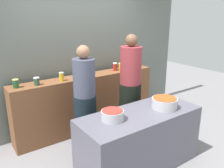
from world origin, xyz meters
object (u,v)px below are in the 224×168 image
at_px(preserve_jar_4, 115,67).
at_px(preserve_jar_6, 130,66).
at_px(cooking_pot_left, 112,115).
at_px(cook_in_cap, 130,93).
at_px(preserve_jar_2, 61,77).
at_px(cooking_pot_center, 164,103).
at_px(preserve_jar_0, 16,84).
at_px(preserve_jar_5, 120,67).
at_px(preserve_jar_3, 86,74).
at_px(cook_with_tongs, 85,105).
at_px(preserve_jar_7, 133,64).
at_px(preserve_jar_1, 37,81).

height_order(preserve_jar_4, preserve_jar_6, preserve_jar_4).
height_order(cooking_pot_left, cook_in_cap, cook_in_cap).
height_order(preserve_jar_2, cooking_pot_center, preserve_jar_2).
xyz_separation_m(preserve_jar_0, preserve_jar_5, (1.93, -0.02, 0.00)).
relative_size(preserve_jar_3, preserve_jar_4, 0.67).
bearing_deg(cooking_pot_left, preserve_jar_3, 74.59).
relative_size(preserve_jar_5, cook_in_cap, 0.08).
bearing_deg(cooking_pot_left, cook_with_tongs, 88.11).
xyz_separation_m(preserve_jar_4, cooking_pot_left, (-1.03, -1.36, -0.22)).
xyz_separation_m(preserve_jar_0, cooking_pot_left, (0.79, -1.35, -0.21)).
xyz_separation_m(cook_with_tongs, cook_in_cap, (0.79, -0.10, 0.05)).
bearing_deg(preserve_jar_7, preserve_jar_6, -163.67).
relative_size(preserve_jar_5, cook_with_tongs, 0.08).
bearing_deg(preserve_jar_4, preserve_jar_0, -179.56).
height_order(preserve_jar_2, preserve_jar_6, preserve_jar_2).
bearing_deg(preserve_jar_6, cook_with_tongs, -157.72).
distance_m(preserve_jar_4, cooking_pot_left, 1.73).
xyz_separation_m(cooking_pot_left, cooking_pot_center, (0.81, -0.11, 0.01)).
bearing_deg(preserve_jar_0, preserve_jar_3, -3.12).
xyz_separation_m(preserve_jar_6, cooking_pot_center, (-0.54, -1.39, -0.19)).
bearing_deg(cook_in_cap, preserve_jar_0, 156.04).
distance_m(preserve_jar_2, cook_with_tongs, 0.66).
relative_size(preserve_jar_1, preserve_jar_5, 0.89).
xyz_separation_m(preserve_jar_3, preserve_jar_7, (1.09, 0.02, 0.03)).
distance_m(preserve_jar_3, preserve_jar_7, 1.09).
distance_m(preserve_jar_1, cooking_pot_center, 1.93).
bearing_deg(preserve_jar_7, preserve_jar_3, -178.78).
bearing_deg(preserve_jar_1, cooking_pot_center, -47.52).
bearing_deg(preserve_jar_5, cook_in_cap, -115.12).
distance_m(preserve_jar_4, preserve_jar_7, 0.41).
distance_m(cook_with_tongs, cook_in_cap, 0.80).
relative_size(preserve_jar_0, preserve_jar_2, 0.92).
relative_size(preserve_jar_0, preserve_jar_3, 1.32).
distance_m(preserve_jar_2, preserve_jar_4, 1.13).
height_order(preserve_jar_1, preserve_jar_4, preserve_jar_4).
xyz_separation_m(preserve_jar_6, cook_in_cap, (-0.53, -0.64, -0.27)).
height_order(preserve_jar_2, preserve_jar_5, preserve_jar_2).
bearing_deg(preserve_jar_4, preserve_jar_2, -176.43).
xyz_separation_m(preserve_jar_2, preserve_jar_7, (1.53, 0.02, 0.00)).
bearing_deg(cooking_pot_left, cook_in_cap, 38.12).
distance_m(preserve_jar_3, cooking_pot_center, 1.48).
bearing_deg(preserve_jar_7, preserve_jar_5, 175.59).
bearing_deg(preserve_jar_5, preserve_jar_3, -176.62).
distance_m(preserve_jar_6, preserve_jar_7, 0.10).
bearing_deg(preserve_jar_3, cook_in_cap, -54.74).
relative_size(cooking_pot_center, cook_in_cap, 0.20).
distance_m(cooking_pot_center, cook_with_tongs, 1.17).
xyz_separation_m(cooking_pot_left, cook_in_cap, (0.81, 0.64, -0.07)).
bearing_deg(cooking_pot_left, cooking_pot_center, -7.85).
distance_m(preserve_jar_3, preserve_jar_6, 0.99).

